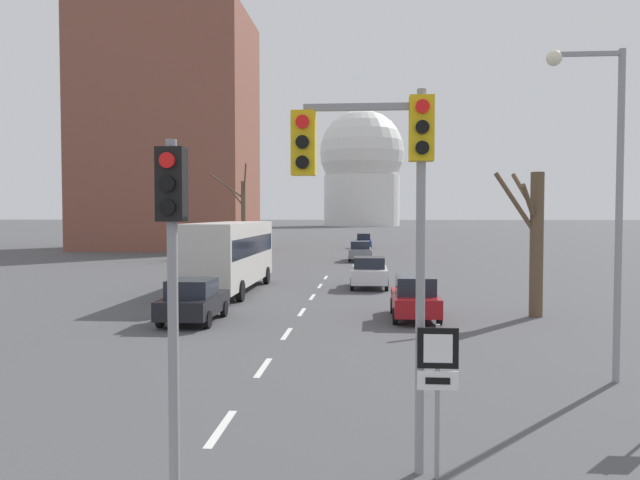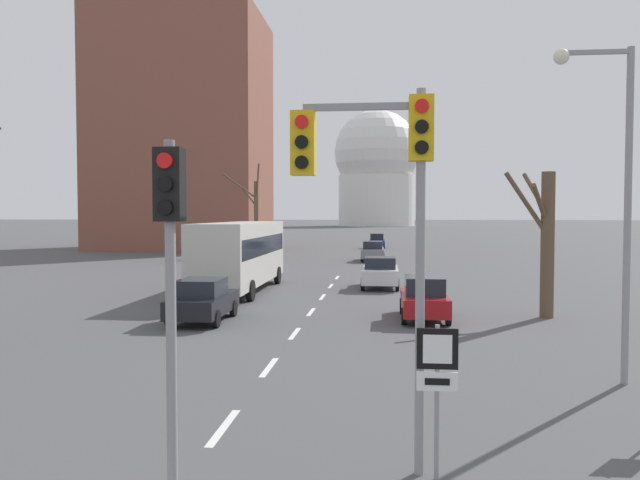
# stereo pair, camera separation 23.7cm
# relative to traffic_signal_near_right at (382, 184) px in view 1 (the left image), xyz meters

# --- Properties ---
(lane_stripe_1) EXTENTS (0.16, 2.00, 0.01)m
(lane_stripe_1) POSITION_rel_traffic_signal_near_right_xyz_m (-2.87, 1.70, -4.36)
(lane_stripe_1) COLOR silver
(lane_stripe_1) RESTS_ON ground_plane
(lane_stripe_2) EXTENTS (0.16, 2.00, 0.01)m
(lane_stripe_2) POSITION_rel_traffic_signal_near_right_xyz_m (-2.87, 6.20, -4.36)
(lane_stripe_2) COLOR silver
(lane_stripe_2) RESTS_ON ground_plane
(lane_stripe_3) EXTENTS (0.16, 2.00, 0.01)m
(lane_stripe_3) POSITION_rel_traffic_signal_near_right_xyz_m (-2.87, 10.70, -4.36)
(lane_stripe_3) COLOR silver
(lane_stripe_3) RESTS_ON ground_plane
(lane_stripe_4) EXTENTS (0.16, 2.00, 0.01)m
(lane_stripe_4) POSITION_rel_traffic_signal_near_right_xyz_m (-2.87, 15.20, -4.36)
(lane_stripe_4) COLOR silver
(lane_stripe_4) RESTS_ON ground_plane
(lane_stripe_5) EXTENTS (0.16, 2.00, 0.01)m
(lane_stripe_5) POSITION_rel_traffic_signal_near_right_xyz_m (-2.87, 19.70, -4.36)
(lane_stripe_5) COLOR silver
(lane_stripe_5) RESTS_ON ground_plane
(lane_stripe_6) EXTENTS (0.16, 2.00, 0.01)m
(lane_stripe_6) POSITION_rel_traffic_signal_near_right_xyz_m (-2.87, 24.20, -4.36)
(lane_stripe_6) COLOR silver
(lane_stripe_6) RESTS_ON ground_plane
(lane_stripe_7) EXTENTS (0.16, 2.00, 0.01)m
(lane_stripe_7) POSITION_rel_traffic_signal_near_right_xyz_m (-2.87, 28.70, -4.36)
(lane_stripe_7) COLOR silver
(lane_stripe_7) RESTS_ON ground_plane
(traffic_signal_near_right) EXTENTS (2.11, 0.34, 5.75)m
(traffic_signal_near_right) POSITION_rel_traffic_signal_near_right_xyz_m (0.00, 0.00, 0.00)
(traffic_signal_near_right) COLOR gray
(traffic_signal_near_right) RESTS_ON ground_plane
(traffic_signal_centre_tall) EXTENTS (0.36, 0.34, 4.88)m
(traffic_signal_centre_tall) POSITION_rel_traffic_signal_near_right_xyz_m (-2.73, -1.44, -0.96)
(traffic_signal_centre_tall) COLOR gray
(traffic_signal_centre_tall) RESTS_ON ground_plane
(route_sign_post) EXTENTS (0.60, 0.08, 2.30)m
(route_sign_post) POSITION_rel_traffic_signal_near_right_xyz_m (0.83, -0.18, -2.81)
(route_sign_post) COLOR gray
(route_sign_post) RESTS_ON ground_plane
(street_lamp_right) EXTENTS (1.77, 0.36, 7.67)m
(street_lamp_right) POSITION_rel_traffic_signal_near_right_xyz_m (5.23, 5.51, 0.35)
(street_lamp_right) COLOR gray
(street_lamp_right) RESTS_ON ground_plane
(sedan_near_left) EXTENTS (1.72, 3.95, 1.61)m
(sedan_near_left) POSITION_rel_traffic_signal_near_right_xyz_m (1.51, 13.89, -3.56)
(sedan_near_left) COLOR maroon
(sedan_near_left) RESTS_ON ground_plane
(sedan_near_right) EXTENTS (1.89, 4.56, 1.66)m
(sedan_near_right) POSITION_rel_traffic_signal_near_right_xyz_m (-0.96, 42.35, -3.53)
(sedan_near_right) COLOR slate
(sedan_near_right) RESTS_ON ground_plane
(sedan_mid_centre) EXTENTS (1.93, 3.90, 1.65)m
(sedan_mid_centre) POSITION_rel_traffic_signal_near_right_xyz_m (-0.20, 23.50, -3.53)
(sedan_mid_centre) COLOR silver
(sedan_mid_centre) RESTS_ON ground_plane
(sedan_far_left) EXTENTS (1.84, 3.92, 1.57)m
(sedan_far_left) POSITION_rel_traffic_signal_near_right_xyz_m (-6.53, 12.60, -3.58)
(sedan_far_left) COLOR black
(sedan_far_left) RESTS_ON ground_plane
(sedan_far_right) EXTENTS (1.80, 4.38, 1.67)m
(sedan_far_right) POSITION_rel_traffic_signal_near_right_xyz_m (-0.88, 61.91, -3.54)
(sedan_far_right) COLOR navy
(sedan_far_right) RESTS_ON ground_plane
(city_bus) EXTENTS (2.66, 10.80, 3.48)m
(city_bus) POSITION_rel_traffic_signal_near_right_xyz_m (-7.13, 21.19, -2.31)
(city_bus) COLOR beige
(city_bus) RESTS_ON ground_plane
(bare_tree_left_near) EXTENTS (3.67, 2.55, 8.44)m
(bare_tree_left_near) POSITION_rel_traffic_signal_near_right_xyz_m (-11.93, 47.37, -0.47)
(bare_tree_left_near) COLOR brown
(bare_tree_left_near) RESTS_ON ground_plane
(bare_tree_right_near) EXTENTS (1.91, 3.05, 5.58)m
(bare_tree_right_near) POSITION_rel_traffic_signal_near_right_xyz_m (6.06, 14.81, -1.39)
(bare_tree_right_near) COLOR brown
(bare_tree_right_near) RESTS_ON ground_plane
(capitol_dome) EXTENTS (26.98, 26.98, 38.11)m
(capitol_dome) POSITION_rel_traffic_signal_near_right_xyz_m (-2.87, 191.77, 14.20)
(capitol_dome) COLOR silver
(capitol_dome) RESTS_ON ground_plane
(apartment_block_left) EXTENTS (18.00, 14.00, 25.87)m
(apartment_block_left) POSITION_rel_traffic_signal_near_right_xyz_m (-22.61, 59.17, 8.57)
(apartment_block_left) COLOR brown
(apartment_block_left) RESTS_ON ground_plane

